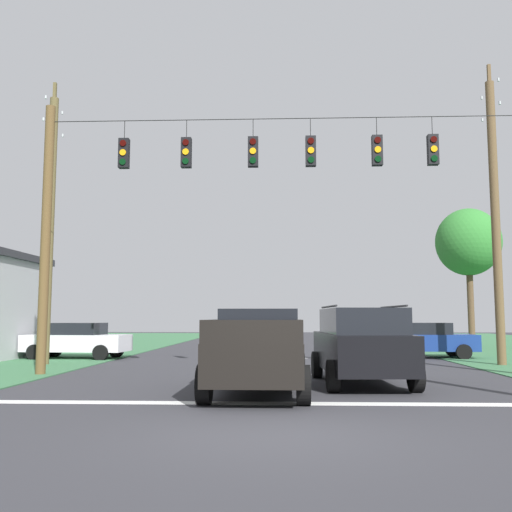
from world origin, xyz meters
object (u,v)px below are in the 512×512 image
Objects in this scene: distant_car_oncoming at (424,340)px; utility_pole_near_left at (50,222)px; pickup_truck at (258,351)px; distant_car_crossing_white at (77,340)px; suv_black at (361,344)px; tree_roadside_right at (468,243)px; utility_pole_mid_right at (495,213)px; overhead_signal_span at (284,216)px.

distant_car_oncoming is 16.24m from utility_pole_near_left.
distant_car_oncoming is at bearing 60.06° from pickup_truck.
suv_black is at bearing -39.82° from distant_car_crossing_white.
tree_roadside_right is at bearing 63.76° from suv_black.
utility_pole_near_left is 1.36× the size of tree_roadside_right.
utility_pole_near_left is at bearing -148.88° from tree_roadside_right.
distant_car_oncoming is 6.47m from utility_pole_mid_right.
distant_car_oncoming is at bearing 15.97° from utility_pole_near_left.
suv_black reaches higher than distant_car_crossing_white.
suv_black is 1.11× the size of distant_car_crossing_white.
distant_car_oncoming is (6.79, 11.79, -0.18)m from pickup_truck.
utility_pole_near_left is at bearing -164.03° from distant_car_oncoming.
overhead_signal_span is at bearing -124.63° from tree_roadside_right.
utility_pole_near_left is (-0.07, -3.18, 4.56)m from distant_car_crossing_white.
overhead_signal_span is at bearing -152.98° from utility_pole_mid_right.
distant_car_crossing_white is at bearing 88.72° from utility_pole_near_left.
pickup_truck is 11.95m from utility_pole_near_left.
tree_roadside_right is at bearing 31.12° from utility_pole_near_left.
utility_pole_mid_right is at bearing 27.02° from overhead_signal_span.
overhead_signal_span reaches higher than distant_car_oncoming.
distant_car_crossing_white is at bearing 170.62° from utility_pole_mid_right.
distant_car_crossing_white is at bearing 127.23° from pickup_truck.
suv_black is 20.18m from tree_roadside_right.
distant_car_oncoming is at bearing -121.07° from tree_roadside_right.
overhead_signal_span is 11.85m from distant_car_crossing_white.
distant_car_crossing_white is 5.56m from utility_pole_near_left.
tree_roadside_right is at bearing 76.72° from utility_pole_mid_right.
overhead_signal_span is 8.97m from utility_pole_mid_right.
tree_roadside_right is (19.42, 8.58, 5.20)m from distant_car_crossing_white.
utility_pole_near_left reaches higher than distant_car_oncoming.
tree_roadside_right is at bearing 23.85° from distant_car_crossing_white.
utility_pole_mid_right is at bearing -103.28° from tree_roadside_right.
utility_pole_mid_right reaches higher than suv_black.
tree_roadside_right is at bearing 58.93° from distant_car_oncoming.
tree_roadside_right reaches higher than suv_black.
overhead_signal_span is at bearing -37.89° from distant_car_crossing_white.
pickup_truck is 12.60m from utility_pole_mid_right.
overhead_signal_span is 4.81m from suv_black.
pickup_truck is 1.11× the size of suv_black.
utility_pole_mid_right is at bearing 1.41° from utility_pole_near_left.
suv_black is at bearing -47.16° from overhead_signal_span.
overhead_signal_span is 2.82× the size of pickup_truck.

